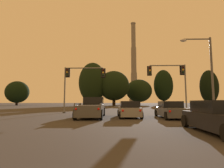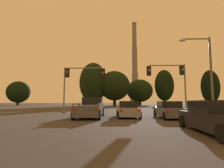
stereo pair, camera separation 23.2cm
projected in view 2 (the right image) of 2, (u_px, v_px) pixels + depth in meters
sedan_right_lane_second at (217, 118)px, 7.63m from camera, size 2.08×4.74×1.43m
sedan_right_lane_front at (170, 110)px, 14.92m from camera, size 2.10×4.75×1.43m
pickup_truck_left_lane_front at (91, 108)px, 15.66m from camera, size 2.30×5.55×1.82m
hatchback_center_lane_front at (128, 110)px, 15.51m from camera, size 2.03×4.16×1.44m
traffic_light_overhead_left at (78, 78)px, 22.34m from camera, size 5.39×0.50×5.82m
traffic_light_overhead_right at (172, 76)px, 21.58m from camera, size 4.85×0.50×6.01m
street_lamp at (206, 67)px, 16.49m from camera, size 2.98×0.36×7.56m
smokestack at (135, 71)px, 120.64m from camera, size 6.77×6.77×57.53m
treeline_center_right at (18, 92)px, 73.72m from camera, size 9.62×8.66×10.18m
treeline_far_right at (115, 86)px, 65.07m from camera, size 11.49×10.34×12.98m
treeline_far_left at (140, 91)px, 73.27m from camera, size 10.85×9.77×10.89m
treeline_right_mid at (164, 85)px, 75.26m from camera, size 8.13×7.32×15.32m
treeline_left_mid at (93, 83)px, 64.56m from camera, size 10.20×9.18×15.98m
treeline_center_left at (210, 87)px, 71.34m from camera, size 7.32×6.59×14.53m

